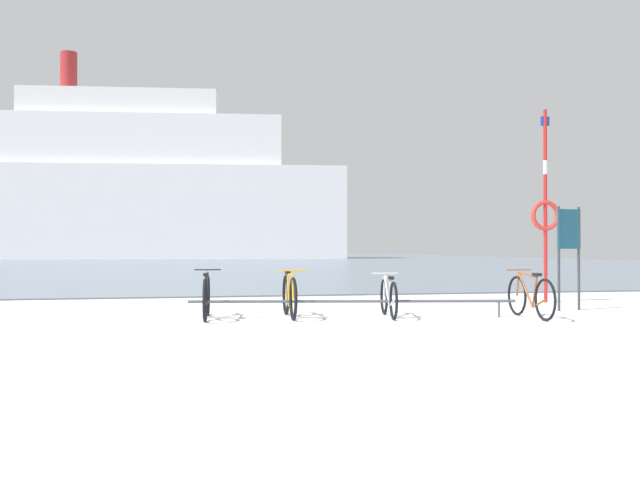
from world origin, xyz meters
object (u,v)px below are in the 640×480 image
at_px(info_sign, 569,240).
at_px(ferry_ship, 130,190).
at_px(rescue_post, 545,209).
at_px(bicycle_2, 389,297).
at_px(bicycle_3, 530,296).
at_px(bicycle_1, 290,296).
at_px(bicycle_0, 207,297).

height_order(info_sign, ferry_ship, ferry_ship).
xyz_separation_m(info_sign, rescue_post, (0.59, 1.91, 0.69)).
bearing_deg(bicycle_2, rescue_post, 29.61).
bearing_deg(bicycle_2, bicycle_3, -15.46).
bearing_deg(rescue_post, bicycle_1, -160.20).
relative_size(info_sign, ferry_ship, 0.04).
bearing_deg(ferry_ship, info_sign, -80.14).
height_order(rescue_post, ferry_ship, ferry_ship).
relative_size(bicycle_0, info_sign, 0.90).
relative_size(bicycle_1, ferry_ship, 0.04).
xyz_separation_m(bicycle_0, rescue_post, (7.38, 2.07, 1.65)).
xyz_separation_m(bicycle_0, bicycle_2, (3.06, -0.39, -0.03)).
relative_size(info_sign, rescue_post, 0.47).
distance_m(bicycle_3, ferry_ship, 71.26).
bearing_deg(bicycle_2, bicycle_0, 172.81).
height_order(bicycle_1, bicycle_3, bicycle_1).
height_order(bicycle_0, ferry_ship, ferry_ship).
bearing_deg(info_sign, bicycle_0, -178.59).
distance_m(info_sign, ferry_ship, 70.23).
xyz_separation_m(bicycle_3, ferry_ship, (-10.54, 70.10, 7.25)).
xyz_separation_m(bicycle_2, ferry_ship, (-8.25, 69.47, 7.28)).
distance_m(bicycle_1, ferry_ship, 69.86).
bearing_deg(bicycle_0, ferry_ship, 94.30).
bearing_deg(bicycle_3, bicycle_2, 164.54).
xyz_separation_m(bicycle_1, bicycle_3, (3.96, -0.94, -0.00)).
bearing_deg(bicycle_1, bicycle_0, 176.55).
relative_size(bicycle_2, rescue_post, 0.38).
bearing_deg(bicycle_3, bicycle_1, 166.70).
bearing_deg(bicycle_0, bicycle_2, -7.19).
height_order(bicycle_0, rescue_post, rescue_post).
height_order(bicycle_2, info_sign, info_sign).
relative_size(bicycle_1, rescue_post, 0.41).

